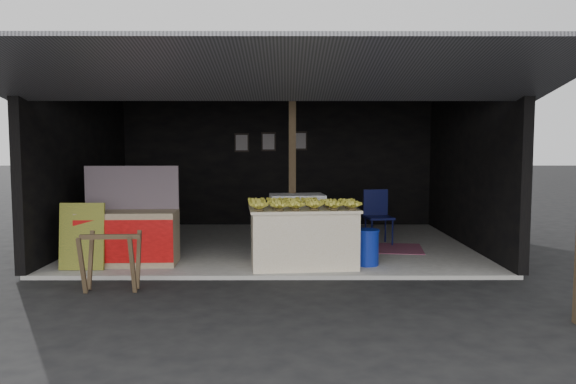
{
  "coord_description": "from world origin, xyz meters",
  "views": [
    {
      "loc": [
        0.2,
        -7.66,
        1.9
      ],
      "look_at": [
        0.22,
        1.5,
        1.1
      ],
      "focal_mm": 35.0,
      "sensor_mm": 36.0,
      "label": 1
    }
  ],
  "objects_px": {
    "neighbor_stall": "(129,235)",
    "water_barrel": "(367,248)",
    "white_crate": "(297,224)",
    "sawhorse": "(111,256)",
    "banana_table": "(303,237)",
    "plastic_chair": "(377,212)"
  },
  "relations": [
    {
      "from": "white_crate",
      "to": "sawhorse",
      "type": "height_order",
      "value": "white_crate"
    },
    {
      "from": "neighbor_stall",
      "to": "plastic_chair",
      "type": "relative_size",
      "value": 1.51
    },
    {
      "from": "water_barrel",
      "to": "plastic_chair",
      "type": "height_order",
      "value": "plastic_chair"
    },
    {
      "from": "water_barrel",
      "to": "plastic_chair",
      "type": "relative_size",
      "value": 0.52
    },
    {
      "from": "plastic_chair",
      "to": "water_barrel",
      "type": "bearing_deg",
      "value": -112.67
    },
    {
      "from": "neighbor_stall",
      "to": "water_barrel",
      "type": "distance_m",
      "value": 3.62
    },
    {
      "from": "banana_table",
      "to": "sawhorse",
      "type": "bearing_deg",
      "value": -158.53
    },
    {
      "from": "banana_table",
      "to": "white_crate",
      "type": "distance_m",
      "value": 1.0
    },
    {
      "from": "banana_table",
      "to": "sawhorse",
      "type": "height_order",
      "value": "banana_table"
    },
    {
      "from": "neighbor_stall",
      "to": "sawhorse",
      "type": "relative_size",
      "value": 1.94
    },
    {
      "from": "banana_table",
      "to": "neighbor_stall",
      "type": "distance_m",
      "value": 2.65
    },
    {
      "from": "sawhorse",
      "to": "plastic_chair",
      "type": "height_order",
      "value": "plastic_chair"
    },
    {
      "from": "sawhorse",
      "to": "water_barrel",
      "type": "distance_m",
      "value": 3.7
    },
    {
      "from": "white_crate",
      "to": "plastic_chair",
      "type": "bearing_deg",
      "value": 25.15
    },
    {
      "from": "banana_table",
      "to": "plastic_chair",
      "type": "xyz_separation_m",
      "value": [
        1.42,
        1.91,
        0.14
      ]
    },
    {
      "from": "plastic_chair",
      "to": "banana_table",
      "type": "bearing_deg",
      "value": -135.69
    },
    {
      "from": "neighbor_stall",
      "to": "water_barrel",
      "type": "bearing_deg",
      "value": -3.25
    },
    {
      "from": "banana_table",
      "to": "plastic_chair",
      "type": "relative_size",
      "value": 1.71
    },
    {
      "from": "white_crate",
      "to": "water_barrel",
      "type": "bearing_deg",
      "value": -48.63
    },
    {
      "from": "white_crate",
      "to": "sawhorse",
      "type": "distance_m",
      "value": 3.31
    },
    {
      "from": "water_barrel",
      "to": "plastic_chair",
      "type": "bearing_deg",
      "value": 76.4
    },
    {
      "from": "neighbor_stall",
      "to": "banana_table",
      "type": "bearing_deg",
      "value": -4.8
    }
  ]
}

